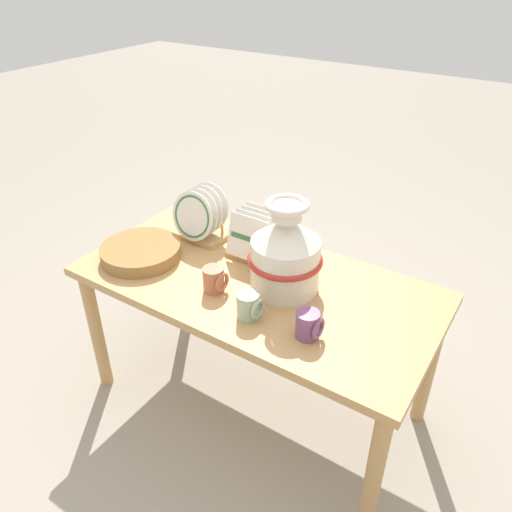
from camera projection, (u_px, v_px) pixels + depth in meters
ground_plane at (256, 398)px, 2.24m from camera, size 14.00×14.00×0.00m
display_table at (256, 297)px, 1.94m from camera, size 1.37×0.69×0.64m
ceramic_vase at (285, 253)px, 1.78m from camera, size 0.27×0.27×0.35m
dish_rack_round_plates at (200, 219)px, 2.11m from camera, size 0.21×0.17×0.23m
dish_rack_square_plates at (255, 241)px, 2.00m from camera, size 0.21×0.16×0.20m
wicker_charger_stack at (141, 252)px, 2.02m from camera, size 0.32×0.32×0.05m
mug_plum_glaze at (309, 325)px, 1.60m from camera, size 0.08×0.08×0.09m
mug_terracotta_glaze at (214, 280)px, 1.82m from camera, size 0.08×0.08×0.09m
mug_sage_glaze at (249, 306)px, 1.68m from camera, size 0.08×0.08×0.09m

